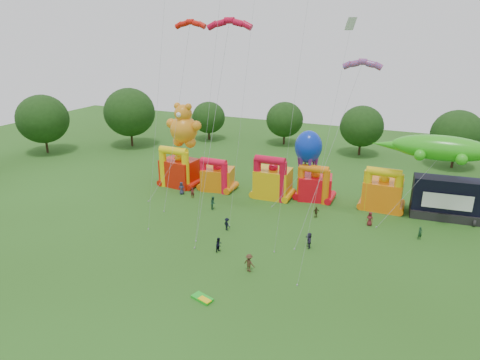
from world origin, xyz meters
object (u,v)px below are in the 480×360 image
at_px(teddy_bear_kite, 176,148).
at_px(spectator_0, 182,188).
at_px(stage_trailer, 447,199).
at_px(spectator_4, 316,212).
at_px(octopus_kite, 298,169).
at_px(gecko_kite, 421,176).
at_px(bouncy_castle_2, 272,181).
at_px(bouncy_castle_0, 179,170).

bearing_deg(teddy_bear_kite, spectator_0, -45.98).
distance_m(stage_trailer, teddy_bear_kite, 37.84).
xyz_separation_m(teddy_bear_kite, spectator_4, (22.05, -1.95, -5.78)).
relative_size(octopus_kite, spectator_0, 5.31).
relative_size(octopus_kite, spectator_4, 6.63).
height_order(stage_trailer, gecko_kite, gecko_kite).
distance_m(bouncy_castle_2, spectator_0, 13.47).
relative_size(teddy_bear_kite, spectator_4, 8.57).
xyz_separation_m(teddy_bear_kite, gecko_kite, (33.80, 1.25, -0.16)).
xyz_separation_m(bouncy_castle_2, octopus_kite, (3.73, 0.14, 2.20)).
bearing_deg(stage_trailer, bouncy_castle_2, -174.58).
bearing_deg(spectator_4, bouncy_castle_0, -37.01).
xyz_separation_m(spectator_0, spectator_4, (20.35, -0.19, -0.19)).
bearing_deg(bouncy_castle_0, octopus_kite, 3.85).
relative_size(bouncy_castle_2, spectator_4, 4.27).
xyz_separation_m(stage_trailer, octopus_kite, (-19.24, -2.04, 2.08)).
bearing_deg(bouncy_castle_0, teddy_bear_kite, -64.96).
distance_m(octopus_kite, spectator_4, 7.28).
height_order(gecko_kite, octopus_kite, gecko_kite).
height_order(bouncy_castle_2, octopus_kite, octopus_kite).
xyz_separation_m(teddy_bear_kite, spectator_0, (1.70, -1.76, -5.59)).
relative_size(bouncy_castle_2, spectator_0, 3.42).
xyz_separation_m(octopus_kite, spectator_4, (3.96, -4.68, -3.92)).
bearing_deg(spectator_0, spectator_4, -18.14).
bearing_deg(octopus_kite, bouncy_castle_0, -176.15).
relative_size(stage_trailer, spectator_0, 4.60).
height_order(teddy_bear_kite, spectator_0, teddy_bear_kite).
relative_size(gecko_kite, spectator_4, 9.82).
relative_size(bouncy_castle_0, teddy_bear_kite, 0.50).
bearing_deg(gecko_kite, bouncy_castle_2, 176.05).
height_order(stage_trailer, teddy_bear_kite, teddy_bear_kite).
distance_m(teddy_bear_kite, spectator_4, 22.88).
bearing_deg(bouncy_castle_0, spectator_4, -8.54).
height_order(octopus_kite, spectator_0, octopus_kite).
relative_size(teddy_bear_kite, octopus_kite, 1.29).
xyz_separation_m(gecko_kite, octopus_kite, (-15.72, 1.48, -1.70)).
bearing_deg(gecko_kite, bouncy_castle_0, 179.64).
relative_size(stage_trailer, gecko_kite, 0.58).
bearing_deg(gecko_kite, octopus_kite, 174.62).
xyz_separation_m(gecko_kite, spectator_0, (-32.10, -3.01, -5.43)).
relative_size(teddy_bear_kite, spectator_0, 6.86).
distance_m(bouncy_castle_0, teddy_bear_kite, 4.37).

